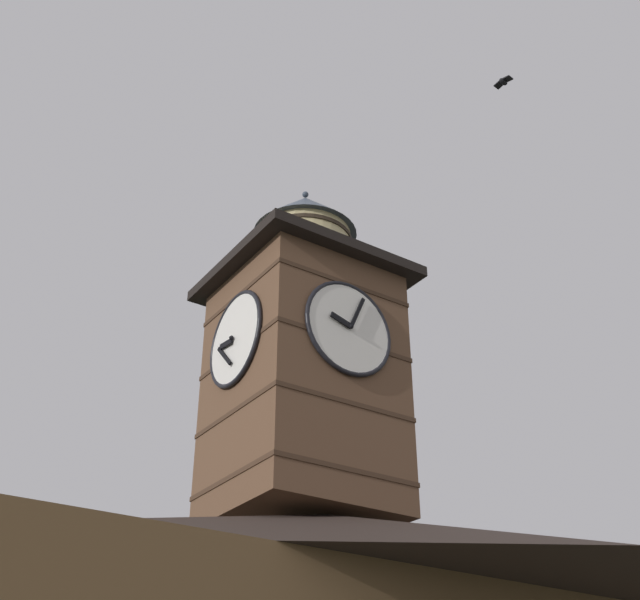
{
  "coord_description": "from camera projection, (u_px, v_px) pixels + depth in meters",
  "views": [
    {
      "loc": [
        8.15,
        11.81,
        1.24
      ],
      "look_at": [
        -1.18,
        -2.13,
        11.13
      ],
      "focal_mm": 47.57,
      "sensor_mm": 36.0,
      "label": 1
    }
  ],
  "objects": [
    {
      "name": "flying_bird_high",
      "position": [
        503.0,
        82.0,
        20.8
      ],
      "size": [
        0.28,
        0.49,
        0.15
      ],
      "color": "black"
    },
    {
      "name": "clock_tower",
      "position": [
        303.0,
        361.0,
        18.93
      ],
      "size": [
        4.1,
        4.1,
        8.44
      ],
      "color": "brown",
      "rests_on": "building_main"
    },
    {
      "name": "pine_tree_behind",
      "position": [
        271.0,
        562.0,
        22.0
      ],
      "size": [
        5.07,
        5.07,
        15.82
      ],
      "color": "#473323",
      "rests_on": "ground_plane"
    },
    {
      "name": "moon",
      "position": [
        220.0,
        534.0,
        53.69
      ],
      "size": [
        1.72,
        1.72,
        1.72
      ],
      "color": "silver"
    }
  ]
}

